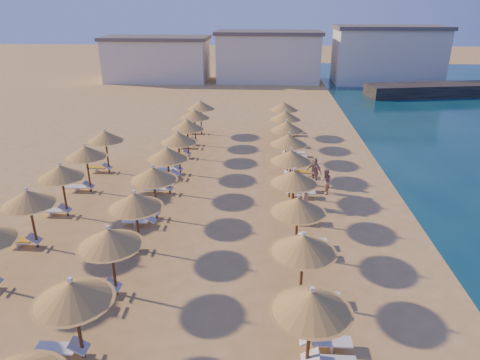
# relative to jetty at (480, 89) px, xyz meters

# --- Properties ---
(ground) EXTENTS (220.00, 220.00, 0.00)m
(ground) POSITION_rel_jetty_xyz_m (-29.21, -38.45, -0.75)
(ground) COLOR tan
(ground) RESTS_ON ground
(jetty) EXTENTS (30.21, 9.69, 1.50)m
(jetty) POSITION_rel_jetty_xyz_m (0.00, 0.00, 0.00)
(jetty) COLOR black
(jetty) RESTS_ON ground
(hotel_blocks) EXTENTS (49.71, 9.14, 8.10)m
(hotel_blocks) POSITION_rel_jetty_xyz_m (-26.08, 8.71, 2.95)
(hotel_blocks) COLOR silver
(hotel_blocks) RESTS_ON ground
(parasol_row_east) EXTENTS (2.58, 35.83, 3.13)m
(parasol_row_east) POSITION_rel_jetty_xyz_m (-26.01, -37.10, 1.83)
(parasol_row_east) COLOR brown
(parasol_row_east) RESTS_ON ground
(parasol_row_west) EXTENTS (2.58, 35.83, 3.13)m
(parasol_row_west) POSITION_rel_jetty_xyz_m (-33.36, -37.10, 1.83)
(parasol_row_west) COLOR brown
(parasol_row_west) RESTS_ON ground
(parasol_row_inland) EXTENTS (2.58, 19.20, 3.13)m
(parasol_row_inland) POSITION_rel_jetty_xyz_m (-38.36, -38.76, 1.83)
(parasol_row_inland) COLOR brown
(parasol_row_inland) RESTS_ON ground
(loungers) EXTENTS (15.51, 34.69, 0.66)m
(loungers) POSITION_rel_jetty_xyz_m (-31.07, -37.39, -0.41)
(loungers) COLOR white
(loungers) RESTS_ON ground
(beachgoer_b) EXTENTS (0.74, 0.87, 1.58)m
(beachgoer_b) POSITION_rel_jetty_xyz_m (-23.78, -33.15, 0.04)
(beachgoer_b) COLOR tan
(beachgoer_b) RESTS_ON ground
(beachgoer_a) EXTENTS (0.57, 0.77, 1.91)m
(beachgoer_a) POSITION_rel_jetty_xyz_m (-25.21, -35.27, 0.21)
(beachgoer_a) COLOR tan
(beachgoer_a) RESTS_ON ground
(beachgoer_c) EXTENTS (1.13, 1.11, 1.91)m
(beachgoer_c) POSITION_rel_jetty_xyz_m (-24.38, -31.95, 0.21)
(beachgoer_c) COLOR tan
(beachgoer_c) RESTS_ON ground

